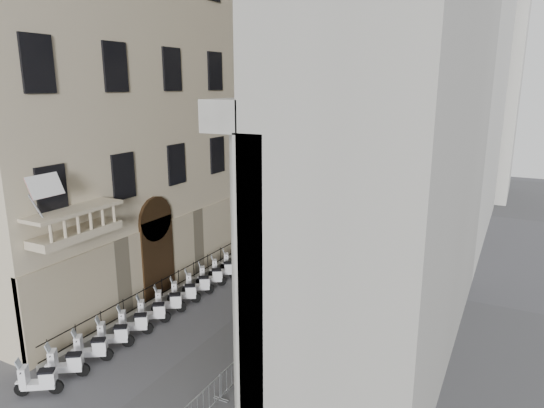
% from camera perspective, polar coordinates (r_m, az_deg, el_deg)
% --- Properties ---
extents(far_building, '(22.00, 10.00, 30.00)m').
position_cam_1_polar(far_building, '(56.23, 15.97, 17.23)').
color(far_building, beige).
rests_on(far_building, ground).
extents(iron_fence, '(0.30, 28.00, 1.40)m').
position_cam_1_polar(iron_fence, '(31.64, -5.13, -6.97)').
color(iron_fence, black).
rests_on(iron_fence, ground).
extents(blue_awning, '(1.60, 3.00, 3.00)m').
position_cam_1_polar(blue_awning, '(35.55, 13.67, -4.94)').
color(blue_awning, navy).
rests_on(blue_awning, ground).
extents(flag, '(1.00, 1.40, 8.20)m').
position_cam_1_polar(flag, '(22.67, -23.11, -17.05)').
color(flag, '#9E0C11').
rests_on(flag, ground).
extents(scooter_0, '(1.48, 1.24, 1.50)m').
position_cam_1_polar(scooter_0, '(21.24, -25.57, -19.55)').
color(scooter_0, white).
rests_on(scooter_0, ground).
extents(scooter_1, '(1.48, 1.24, 1.50)m').
position_cam_1_polar(scooter_1, '(21.86, -22.86, -18.24)').
color(scooter_1, white).
rests_on(scooter_1, ground).
extents(scooter_2, '(1.48, 1.24, 1.50)m').
position_cam_1_polar(scooter_2, '(22.54, -20.33, -16.96)').
color(scooter_2, white).
rests_on(scooter_2, ground).
extents(scooter_3, '(1.48, 1.24, 1.50)m').
position_cam_1_polar(scooter_3, '(23.26, -17.99, -15.73)').
color(scooter_3, white).
rests_on(scooter_3, ground).
extents(scooter_4, '(1.48, 1.24, 1.50)m').
position_cam_1_polar(scooter_4, '(24.03, -15.82, -14.56)').
color(scooter_4, white).
rests_on(scooter_4, ground).
extents(scooter_5, '(1.48, 1.24, 1.50)m').
position_cam_1_polar(scooter_5, '(24.84, -13.81, -13.44)').
color(scooter_5, white).
rests_on(scooter_5, ground).
extents(scooter_6, '(1.48, 1.24, 1.50)m').
position_cam_1_polar(scooter_6, '(25.68, -11.95, -12.38)').
color(scooter_6, white).
rests_on(scooter_6, ground).
extents(scooter_7, '(1.48, 1.24, 1.50)m').
position_cam_1_polar(scooter_7, '(26.55, -10.22, -11.38)').
color(scooter_7, white).
rests_on(scooter_7, ground).
extents(scooter_8, '(1.48, 1.24, 1.50)m').
position_cam_1_polar(scooter_8, '(27.46, -8.61, -10.43)').
color(scooter_8, white).
rests_on(scooter_8, ground).
extents(scooter_9, '(1.48, 1.24, 1.50)m').
position_cam_1_polar(scooter_9, '(28.39, -7.12, -9.54)').
color(scooter_9, white).
rests_on(scooter_9, ground).
extents(scooter_10, '(1.48, 1.24, 1.50)m').
position_cam_1_polar(scooter_10, '(29.34, -5.72, -8.69)').
color(scooter_10, white).
rests_on(scooter_10, ground).
extents(scooter_11, '(1.48, 1.24, 1.50)m').
position_cam_1_polar(scooter_11, '(30.32, -4.43, -7.90)').
color(scooter_11, white).
rests_on(scooter_11, ground).
extents(scooter_12, '(1.48, 1.24, 1.50)m').
position_cam_1_polar(scooter_12, '(31.31, -3.22, -7.16)').
color(scooter_12, white).
rests_on(scooter_12, ground).
extents(scooter_13, '(1.48, 1.24, 1.50)m').
position_cam_1_polar(scooter_13, '(32.33, -2.09, -6.45)').
color(scooter_13, white).
rests_on(scooter_13, ground).
extents(scooter_14, '(1.48, 1.24, 1.50)m').
position_cam_1_polar(scooter_14, '(33.36, -1.03, -5.79)').
color(scooter_14, white).
rests_on(scooter_14, ground).
extents(scooter_15, '(1.48, 1.24, 1.50)m').
position_cam_1_polar(scooter_15, '(34.40, -0.03, -5.17)').
color(scooter_15, white).
rests_on(scooter_15, ground).
extents(barrier_1, '(0.60, 2.40, 1.10)m').
position_cam_1_polar(barrier_1, '(20.09, -3.94, -20.16)').
color(barrier_1, '#9EA0A5').
rests_on(barrier_1, ground).
extents(barrier_2, '(0.60, 2.40, 1.10)m').
position_cam_1_polar(barrier_2, '(21.92, -0.40, -16.94)').
color(barrier_2, '#9EA0A5').
rests_on(barrier_2, ground).
extents(barrier_3, '(0.60, 2.40, 1.10)m').
position_cam_1_polar(barrier_3, '(23.87, 2.47, -14.20)').
color(barrier_3, '#9EA0A5').
rests_on(barrier_3, ground).
extents(barrier_4, '(0.60, 2.40, 1.10)m').
position_cam_1_polar(barrier_4, '(25.92, 4.85, -11.85)').
color(barrier_4, '#9EA0A5').
rests_on(barrier_4, ground).
extents(barrier_5, '(0.60, 2.40, 1.10)m').
position_cam_1_polar(barrier_5, '(28.05, 6.84, -9.83)').
color(barrier_5, '#9EA0A5').
rests_on(barrier_5, ground).
extents(barrier_6, '(0.60, 2.40, 1.10)m').
position_cam_1_polar(barrier_6, '(30.22, 8.53, -8.09)').
color(barrier_6, '#9EA0A5').
rests_on(barrier_6, ground).
extents(security_tent, '(4.59, 4.59, 3.73)m').
position_cam_1_polar(security_tent, '(39.95, 6.66, 2.08)').
color(security_tent, white).
rests_on(security_tent, ground).
extents(street_lamp, '(2.37, 1.11, 7.70)m').
position_cam_1_polar(street_lamp, '(31.10, -1.29, 1.50)').
color(street_lamp, gray).
rests_on(street_lamp, ground).
extents(info_kiosk, '(0.39, 0.90, 1.86)m').
position_cam_1_polar(info_kiosk, '(30.38, -3.79, -5.95)').
color(info_kiosk, black).
rests_on(info_kiosk, ground).
extents(pedestrian_a, '(0.70, 0.58, 1.63)m').
position_cam_1_polar(pedestrian_a, '(38.41, 8.18, -1.99)').
color(pedestrian_a, '#0D1A37').
rests_on(pedestrian_a, ground).
extents(pedestrian_b, '(1.10, 1.07, 1.78)m').
position_cam_1_polar(pedestrian_b, '(42.47, 12.60, -0.55)').
color(pedestrian_b, black).
rests_on(pedestrian_b, ground).
extents(pedestrian_c, '(0.96, 0.76, 1.72)m').
position_cam_1_polar(pedestrian_c, '(44.89, 12.37, 0.20)').
color(pedestrian_c, black).
rests_on(pedestrian_c, ground).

